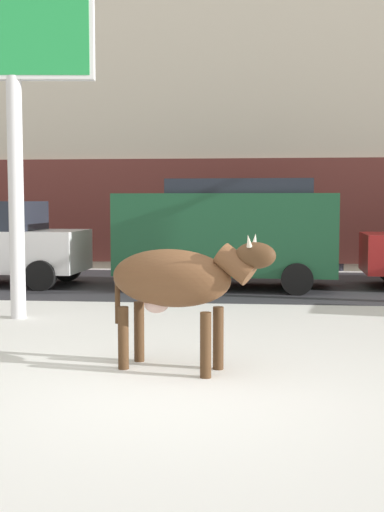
{
  "coord_description": "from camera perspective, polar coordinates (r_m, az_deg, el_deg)",
  "views": [
    {
      "loc": [
        0.9,
        -6.32,
        1.87
      ],
      "look_at": [
        -0.04,
        2.95,
        1.1
      ],
      "focal_mm": 47.02,
      "sensor_mm": 36.0,
      "label": 1
    }
  ],
  "objects": [
    {
      "name": "road_strip",
      "position": [
        15.02,
        2.28,
        -2.42
      ],
      "size": [
        60.0,
        5.6,
        0.01
      ],
      "primitive_type": "cube",
      "color": "#333338",
      "rests_on": "ground"
    },
    {
      "name": "pedestrian_near_billboard",
      "position": [
        18.22,
        6.85,
        1.57
      ],
      "size": [
        0.36,
        0.24,
        1.73
      ],
      "color": "#282833",
      "rests_on": "ground"
    },
    {
      "name": "car_white_hatchback",
      "position": [
        15.44,
        -15.74,
        1.04
      ],
      "size": [
        3.56,
        2.03,
        1.86
      ],
      "color": "white",
      "rests_on": "ground"
    },
    {
      "name": "ground_plane",
      "position": [
        6.65,
        -2.28,
        -11.61
      ],
      "size": [
        120.0,
        120.0,
        0.0
      ],
      "primitive_type": "plane",
      "color": "white"
    },
    {
      "name": "pedestrian_by_cars",
      "position": [
        18.34,
        12.49,
        1.52
      ],
      "size": [
        0.36,
        0.24,
        1.73
      ],
      "color": "#282833",
      "rests_on": "ground"
    },
    {
      "name": "billboard",
      "position": [
        11.21,
        -15.03,
        17.16
      ],
      "size": [
        2.53,
        0.48,
        5.56
      ],
      "color": "silver",
      "rests_on": "ground"
    },
    {
      "name": "cow_brown",
      "position": [
        7.36,
        -1.33,
        -2.13
      ],
      "size": [
        1.93,
        0.97,
        1.54
      ],
      "color": "brown",
      "rests_on": "ground"
    },
    {
      "name": "car_darkgreen_van",
      "position": [
        14.36,
        3.05,
        2.21
      ],
      "size": [
        4.67,
        2.26,
        2.32
      ],
      "color": "#194C2D",
      "rests_on": "ground"
    },
    {
      "name": "building_facade",
      "position": [
        21.62,
        3.38,
        17.03
      ],
      "size": [
        44.0,
        6.1,
        13.0
      ],
      "color": "#BCB29E",
      "rests_on": "ground"
    }
  ]
}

